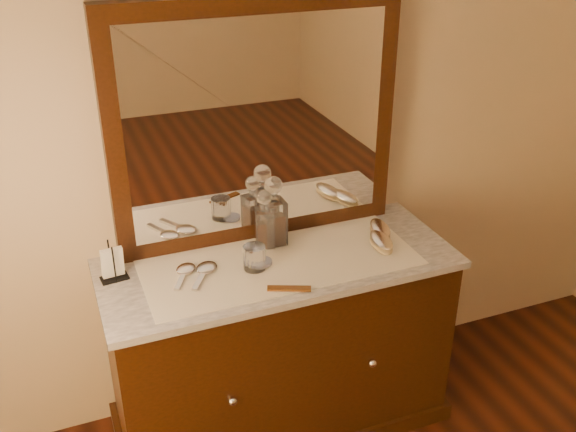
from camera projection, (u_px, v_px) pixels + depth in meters
The scene contains 18 objects.
dresser_cabinet at pixel (280, 347), 2.83m from camera, with size 1.40×0.55×0.82m, color black.
dresser_plinth at pixel (280, 411), 3.00m from camera, with size 1.46×0.59×0.08m, color black.
knob_left at pixel (233, 401), 2.48m from camera, with size 0.04×0.04×0.04m, color silver.
knob_right at pixel (372, 363), 2.67m from camera, with size 0.04×0.04×0.04m, color silver.
marble_top at pixel (279, 264), 2.64m from camera, with size 1.44×0.59×0.03m, color silver.
mirror_frame at pixel (256, 124), 2.60m from camera, with size 1.20×0.08×1.00m, color black.
mirror_glass at pixel (259, 127), 2.57m from camera, with size 1.06×0.01×0.86m, color white.
lace_runner at pixel (281, 262), 2.61m from camera, with size 1.10×0.45×0.00m, color white.
pin_dish at pixel (263, 262), 2.60m from camera, with size 0.08×0.08×0.01m, color silver.
comb at pixel (289, 289), 2.43m from camera, with size 0.16×0.03×0.01m, color brown.
napkin_rack at pixel (113, 265), 2.48m from camera, with size 0.11×0.07×0.16m.
decanter_left at pixel (265, 225), 2.69m from camera, with size 0.09×0.09×0.25m.
decanter_right at pixel (274, 218), 2.70m from camera, with size 0.09×0.09×0.30m.
brush_near at pixel (381, 242), 2.71m from camera, with size 0.10×0.19×0.05m.
brush_far at pixel (380, 230), 2.80m from camera, with size 0.11×0.19×0.05m.
hand_mirror_outer at pixel (185, 271), 2.53m from camera, with size 0.13×0.19×0.02m.
hand_mirror_inner at pixel (205, 270), 2.54m from camera, with size 0.15×0.20×0.02m.
tumblers at pixel (254, 257), 2.54m from camera, with size 0.09×0.09×0.10m.
Camera 1 is at (-0.79, -0.16, 2.21)m, focal length 40.57 mm.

